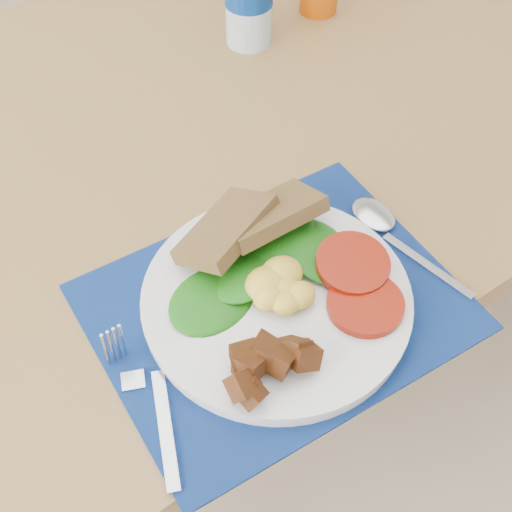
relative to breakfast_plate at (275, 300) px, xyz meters
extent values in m
plane|color=#9E8A70|center=(0.25, 0.13, -0.77)|extent=(4.00, 4.00, 0.00)
cube|color=brown|center=(0.25, 0.33, -0.04)|extent=(1.40, 0.90, 0.04)
cylinder|color=brown|center=(0.89, 0.72, -0.42)|extent=(0.06, 0.06, 0.71)
cube|color=brown|center=(0.30, 1.13, -0.37)|extent=(0.43, 0.41, 0.04)
cylinder|color=brown|center=(0.48, 1.27, -0.58)|extent=(0.03, 0.03, 0.38)
cylinder|color=brown|center=(0.15, 1.30, -0.58)|extent=(0.03, 0.03, 0.38)
cylinder|color=brown|center=(0.45, 0.96, -0.58)|extent=(0.03, 0.03, 0.38)
cylinder|color=brown|center=(0.12, 0.99, -0.58)|extent=(0.03, 0.03, 0.38)
cylinder|color=brown|center=(1.11, 0.51, -0.58)|extent=(0.03, 0.03, 0.39)
cube|color=black|center=(0.01, 0.00, -0.02)|extent=(0.42, 0.34, 0.00)
cylinder|color=silver|center=(0.01, 0.00, -0.01)|extent=(0.30, 0.30, 0.02)
ellipsoid|color=gold|center=(0.01, 0.00, 0.02)|extent=(0.07, 0.06, 0.03)
cylinder|color=#9C1F05|center=(0.09, -0.04, 0.00)|extent=(0.09, 0.09, 0.01)
ellipsoid|color=#094208|center=(0.02, 0.05, 0.01)|extent=(0.16, 0.10, 0.02)
cube|color=brown|center=(0.03, 0.09, 0.03)|extent=(0.14, 0.10, 0.04)
cube|color=#B2B5BA|center=(-0.18, -0.05, -0.02)|extent=(0.07, 0.13, 0.00)
cube|color=#B2B5BA|center=(-0.18, 0.03, -0.02)|extent=(0.05, 0.07, 0.00)
cube|color=#B2B5BA|center=(0.19, -0.05, -0.02)|extent=(0.03, 0.13, 0.00)
ellipsoid|color=#B2B5BA|center=(0.19, 0.04, -0.02)|extent=(0.05, 0.06, 0.01)
camera|label=1|loc=(-0.29, -0.37, 0.64)|focal=50.00mm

